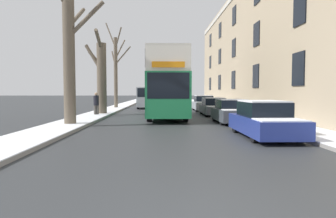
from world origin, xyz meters
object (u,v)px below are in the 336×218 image
object	(u,v)px
oncoming_van	(147,97)
bare_tree_left_2	(116,69)
bare_tree_left_1	(101,76)
parked_car_3	(204,104)
bare_tree_left_0	(69,50)
parked_car_1	(232,112)
pedestrian_left_sidewalk	(96,103)
parked_car_2	(214,107)
parked_car_0	(264,120)
double_decker_bus	(166,82)

from	to	relation	value
oncoming_van	bare_tree_left_2	bearing A→B (deg)	-162.86
bare_tree_left_1	oncoming_van	bearing A→B (deg)	72.87
parked_car_3	oncoming_van	size ratio (longest dim) A/B	0.87
bare_tree_left_0	bare_tree_left_1	world-z (taller)	bare_tree_left_0
bare_tree_left_2	parked_car_3	size ratio (longest dim) A/B	2.21
parked_car_1	pedestrian_left_sidewalk	size ratio (longest dim) A/B	2.22
bare_tree_left_2	bare_tree_left_0	bearing A→B (deg)	-89.91
parked_car_2	parked_car_3	world-z (taller)	parked_car_3
bare_tree_left_1	parked_car_3	bearing A→B (deg)	31.52
bare_tree_left_2	parked_car_3	bearing A→B (deg)	-21.98
bare_tree_left_1	pedestrian_left_sidewalk	xyz separation A→B (m)	(-0.13, -1.27, -2.07)
bare_tree_left_1	parked_car_0	world-z (taller)	bare_tree_left_1
double_decker_bus	pedestrian_left_sidewalk	size ratio (longest dim) A/B	5.79
parked_car_1	parked_car_0	bearing A→B (deg)	-90.00
parked_car_1	double_decker_bus	bearing A→B (deg)	132.77
double_decker_bus	oncoming_van	xyz separation A→B (m)	(-1.97, 12.10, -1.27)
bare_tree_left_1	pedestrian_left_sidewalk	world-z (taller)	bare_tree_left_1
parked_car_0	pedestrian_left_sidewalk	xyz separation A→B (m)	(-8.95, 10.36, 0.31)
parked_car_2	pedestrian_left_sidewalk	distance (m)	9.02
pedestrian_left_sidewalk	bare_tree_left_0	bearing A→B (deg)	-111.37
bare_tree_left_1	double_decker_bus	distance (m)	5.49
bare_tree_left_2	parked_car_2	xyz separation A→B (m)	(8.99, -9.23, -3.69)
parked_car_3	oncoming_van	world-z (taller)	oncoming_van
parked_car_1	parked_car_3	distance (m)	11.52
pedestrian_left_sidewalk	oncoming_van	bearing A→B (deg)	52.89
bare_tree_left_1	parked_car_2	distance (m)	9.14
double_decker_bus	oncoming_van	size ratio (longest dim) A/B	2.11
double_decker_bus	parked_car_0	size ratio (longest dim) A/B	2.31
bare_tree_left_0	parked_car_1	bearing A→B (deg)	9.33
bare_tree_left_2	parked_car_0	xyz separation A→B (m)	(8.99, -20.67, -3.66)
parked_car_0	parked_car_2	bearing A→B (deg)	90.00
parked_car_2	oncoming_van	world-z (taller)	oncoming_van
bare_tree_left_0	oncoming_van	distance (m)	18.13
bare_tree_left_1	parked_car_1	distance (m)	10.99
parked_car_1	parked_car_2	xyz separation A→B (m)	(0.00, 5.92, -0.01)
bare_tree_left_1	pedestrian_left_sidewalk	bearing A→B (deg)	-95.77
parked_car_1	parked_car_2	world-z (taller)	parked_car_1
bare_tree_left_1	parked_car_0	size ratio (longest dim) A/B	1.42
double_decker_bus	bare_tree_left_1	bearing A→B (deg)	157.91
parked_car_0	parked_car_1	size ratio (longest dim) A/B	1.13
oncoming_van	bare_tree_left_0	bearing A→B (deg)	-100.42
parked_car_0	parked_car_2	xyz separation A→B (m)	(0.00, 11.44, -0.03)
parked_car_0	oncoming_van	xyz separation A→B (m)	(-5.72, 21.67, 0.58)
bare_tree_left_0	parked_car_1	xyz separation A→B (m)	(8.96, 1.47, -3.35)
bare_tree_left_0	pedestrian_left_sidewalk	xyz separation A→B (m)	(0.02, 6.31, -3.02)
bare_tree_left_0	parked_car_1	distance (m)	9.68
bare_tree_left_1	pedestrian_left_sidewalk	size ratio (longest dim) A/B	3.57
bare_tree_left_1	parked_car_3	xyz separation A→B (m)	(8.82, 5.41, -2.36)
bare_tree_left_0	parked_car_3	world-z (taller)	bare_tree_left_0
bare_tree_left_1	double_decker_bus	size ratio (longest dim) A/B	0.62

